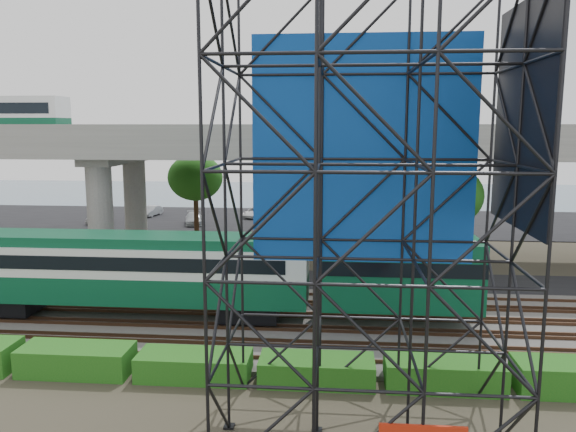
{
  "coord_description": "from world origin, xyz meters",
  "views": [
    {
      "loc": [
        6.68,
        -25.54,
        10.18
      ],
      "look_at": [
        3.95,
        6.0,
        5.1
      ],
      "focal_mm": 35.0,
      "sensor_mm": 36.0,
      "label": 1
    }
  ],
  "objects": [
    {
      "name": "commuter_train",
      "position": [
        -2.07,
        2.0,
        2.88
      ],
      "size": [
        29.3,
        3.06,
        4.3
      ],
      "color": "black",
      "rests_on": "rail_tracks"
    },
    {
      "name": "harbor_water",
      "position": [
        0.0,
        56.0,
        0.01
      ],
      "size": [
        140.0,
        40.0,
        0.03
      ],
      "primitive_type": "cube",
      "color": "slate",
      "rests_on": "ground"
    },
    {
      "name": "parked_cars",
      "position": [
        0.89,
        33.34,
        0.68
      ],
      "size": [
        37.06,
        9.64,
        1.3
      ],
      "color": "silver",
      "rests_on": "parking_lot"
    },
    {
      "name": "service_road",
      "position": [
        0.0,
        10.5,
        0.04
      ],
      "size": [
        90.0,
        5.0,
        0.08
      ],
      "primitive_type": "cube",
      "color": "black",
      "rests_on": "ground"
    },
    {
      "name": "hedge_strip",
      "position": [
        1.01,
        -4.3,
        0.56
      ],
      "size": [
        34.6,
        1.8,
        1.2
      ],
      "color": "#165714",
      "rests_on": "ground"
    },
    {
      "name": "ballast_bed",
      "position": [
        0.0,
        2.0,
        0.1
      ],
      "size": [
        90.0,
        12.0,
        0.2
      ],
      "primitive_type": "cube",
      "color": "slate",
      "rests_on": "ground"
    },
    {
      "name": "rail_tracks",
      "position": [
        0.0,
        2.0,
        0.28
      ],
      "size": [
        90.0,
        9.52,
        0.16
      ],
      "color": "#472D1E",
      "rests_on": "ballast_bed"
    },
    {
      "name": "trees",
      "position": [
        -4.67,
        16.17,
        5.57
      ],
      "size": [
        40.94,
        16.94,
        7.69
      ],
      "color": "#382314",
      "rests_on": "ground"
    },
    {
      "name": "scaffold_tower",
      "position": [
        7.66,
        -7.98,
        7.47
      ],
      "size": [
        9.36,
        6.36,
        15.0
      ],
      "color": "black",
      "rests_on": "ground"
    },
    {
      "name": "overpass",
      "position": [
        -1.46,
        16.0,
        8.21
      ],
      "size": [
        80.0,
        12.0,
        12.4
      ],
      "color": "#9E9B93",
      "rests_on": "ground"
    },
    {
      "name": "parking_lot",
      "position": [
        0.0,
        34.0,
        0.04
      ],
      "size": [
        90.0,
        18.0,
        0.08
      ],
      "primitive_type": "cube",
      "color": "black",
      "rests_on": "ground"
    },
    {
      "name": "ground",
      "position": [
        0.0,
        0.0,
        0.0
      ],
      "size": [
        140.0,
        140.0,
        0.0
      ],
      "primitive_type": "plane",
      "color": "#474233",
      "rests_on": "ground"
    }
  ]
}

